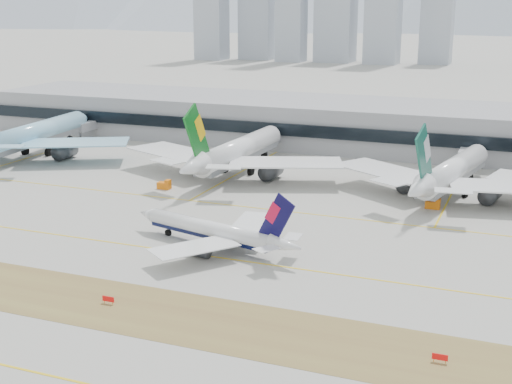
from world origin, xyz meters
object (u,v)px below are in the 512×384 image
at_px(widebody_eva, 236,153).
at_px(widebody_cathay, 450,173).
at_px(taxiing_airliner, 216,232).
at_px(terminal, 363,125).
at_px(widebody_korean, 33,135).

distance_m(widebody_eva, widebody_cathay, 60.54).
bearing_deg(taxiing_airliner, widebody_eva, -55.83).
relative_size(taxiing_airliner, terminal, 0.15).
bearing_deg(widebody_korean, widebody_cathay, -95.59).
distance_m(taxiing_airliner, terminal, 114.78).
xyz_separation_m(taxiing_airliner, widebody_eva, (-21.18, 60.00, 3.01)).
distance_m(widebody_cathay, terminal, 66.72).
xyz_separation_m(widebody_cathay, terminal, (-36.14, 56.06, 1.51)).
xyz_separation_m(taxiing_airliner, terminal, (3.19, 114.66, 4.07)).
xyz_separation_m(widebody_korean, widebody_eva, (71.01, 0.78, -0.32)).
relative_size(widebody_korean, widebody_cathay, 1.14).
bearing_deg(terminal, taxiing_airliner, -91.60).
xyz_separation_m(taxiing_airliner, widebody_cathay, (39.34, 58.60, 2.56)).
xyz_separation_m(widebody_eva, widebody_cathay, (60.52, -1.40, -0.46)).
distance_m(taxiing_airliner, widebody_cathay, 70.62).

